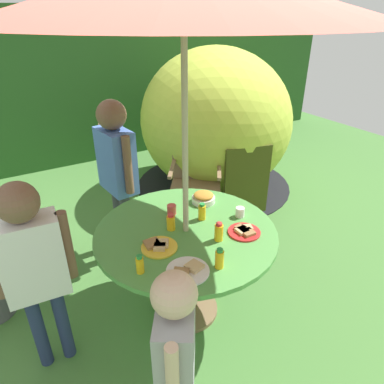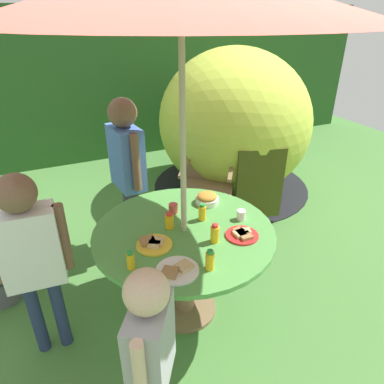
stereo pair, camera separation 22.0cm
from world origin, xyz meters
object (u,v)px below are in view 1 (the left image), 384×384
Objects in this scene: child_in_grey_shirt at (176,348)px; plate_near_right at (159,246)px; child_in_blue_shirt at (116,161)px; cup_far at (172,209)px; snack_bowl at (203,198)px; juice_bottle_near_left at (140,265)px; juice_bottle_far_right at (171,222)px; juice_bottle_center_front at (219,259)px; wooden_chair at (196,176)px; juice_bottle_center_back at (219,232)px; garden_table at (186,249)px; plate_back_edge at (188,271)px; juice_bottle_far_left at (202,212)px; plate_mid_left at (244,231)px; dome_tent at (215,121)px; cup_near at (240,212)px; child_in_white_shirt at (32,258)px.

plate_near_right is (0.24, 0.67, 0.02)m from child_in_grey_shirt.
child_in_blue_shirt reaches higher than cup_far.
snack_bowl is 1.52× the size of juice_bottle_near_left.
juice_bottle_far_right is 0.48m from juice_bottle_center_front.
wooden_chair is 1.39m from juice_bottle_center_back.
child_in_grey_shirt is (-0.48, -0.75, 0.15)m from garden_table.
child_in_blue_shirt is 0.90m from juice_bottle_far_right.
plate_back_edge is 0.56m from juice_bottle_far_left.
juice_bottle_center_back is at bearing 173.56° from plate_mid_left.
plate_mid_left is at bearing 0.92° from juice_bottle_near_left.
juice_bottle_far_right is 0.33m from juice_bottle_center_back.
child_in_blue_shirt reaches higher than wooden_chair.
juice_bottle_center_front is (-1.36, -2.08, -0.05)m from dome_tent.
child_in_grey_shirt is 1.14m from cup_near.
juice_bottle_center_front is at bearing -123.51° from juice_bottle_center_back.
snack_bowl is at bearing 91.63° from plate_mid_left.
dome_tent reaches higher than juice_bottle_center_front.
juice_bottle_far_left is at bearing 4.10° from child_in_white_shirt.
wooden_chair is 0.94m from dome_tent.
cup_near is (1.33, -0.11, -0.06)m from child_in_white_shirt.
juice_bottle_center_back is (0.20, -0.26, 0.00)m from juice_bottle_far_right.
child_in_white_shirt is at bearing 175.65° from garden_table.
plate_near_right is at bearing 161.99° from juice_bottle_center_back.
wooden_chair is 1.34m from plate_mid_left.
garden_table is 0.44m from plate_back_edge.
cup_far is (0.04, 0.65, -0.02)m from juice_bottle_center_front.
cup_far is (0.02, 0.23, 0.19)m from garden_table.
child_in_grey_shirt is at bearing -114.34° from dome_tent.
wooden_chair is 0.92m from snack_bowl.
plate_near_right is at bearing -161.41° from garden_table.
child_in_grey_shirt reaches higher than garden_table.
cup_near is at bearing -23.26° from juice_bottle_far_left.
cup_near is 0.48m from cup_far.
child_in_grey_shirt reaches higher than plate_back_edge.
child_in_white_shirt is 1.07m from juice_bottle_center_back.
plate_mid_left is 1.74× the size of juice_bottle_far_left.
cup_far reaches higher than plate_back_edge.
juice_bottle_near_left reaches higher than plate_near_right.
dome_tent is 1.76m from snack_bowl.
dome_tent is 2.59m from juice_bottle_near_left.
child_in_white_shirt reaches higher than snack_bowl.
cup_far is at bearing 14.21° from child_in_white_shirt.
garden_table is 17.38× the size of cup_far.
child_in_blue_shirt is at bearing 86.82° from plate_back_edge.
child_in_white_shirt is 5.23× the size of plate_back_edge.
juice_bottle_far_right is (0.40, 0.81, 0.06)m from child_in_grey_shirt.
juice_bottle_far_right is at bearing -178.99° from juice_bottle_far_left.
child_in_blue_shirt is 6.58× the size of plate_mid_left.
juice_bottle_center_front is at bearing -149.37° from plate_mid_left.
child_in_blue_shirt is 0.82m from snack_bowl.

